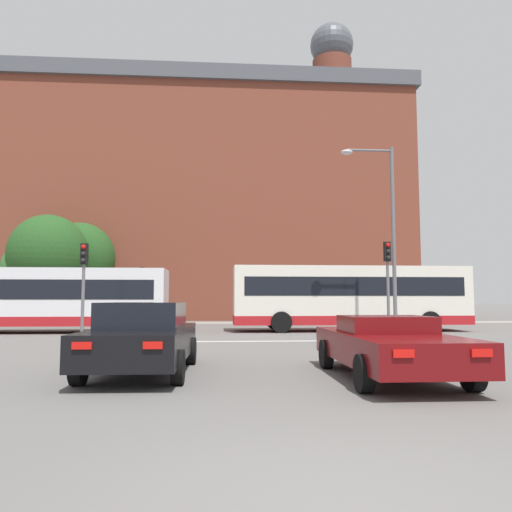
{
  "coord_description": "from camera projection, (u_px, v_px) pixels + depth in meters",
  "views": [
    {
      "loc": [
        -0.98,
        -3.77,
        1.53
      ],
      "look_at": [
        0.85,
        20.52,
        3.69
      ],
      "focal_mm": 35.0,
      "sensor_mm": 36.0,
      "label": 1
    }
  ],
  "objects": [
    {
      "name": "ground_plane",
      "position": [
        349.0,
        508.0,
        3.69
      ],
      "size": [
        400.0,
        400.0,
        0.0
      ],
      "primitive_type": "plane",
      "color": "#605E5B"
    },
    {
      "name": "stop_line_strip",
      "position": [
        244.0,
        341.0,
        18.57
      ],
      "size": [
        9.56,
        0.3,
        0.01
      ],
      "primitive_type": "cube",
      "color": "silver",
      "rests_on": "ground_plane"
    },
    {
      "name": "far_pavement",
      "position": [
        233.0,
        323.0,
        33.65
      ],
      "size": [
        70.62,
        2.5,
        0.01
      ],
      "primitive_type": "cube",
      "color": "gray",
      "rests_on": "ground_plane"
    },
    {
      "name": "brick_civic_building",
      "position": [
        209.0,
        206.0,
        45.25
      ],
      "size": [
        33.88,
        15.91,
        27.78
      ],
      "color": "brown",
      "rests_on": "ground_plane"
    },
    {
      "name": "car_saloon_left",
      "position": [
        143.0,
        337.0,
        10.47
      ],
      "size": [
        2.09,
        4.81,
        1.48
      ],
      "rotation": [
        0.0,
        0.0,
        -0.03
      ],
      "color": "black",
      "rests_on": "ground_plane"
    },
    {
      "name": "car_roadster_right",
      "position": [
        388.0,
        345.0,
        9.84
      ],
      "size": [
        2.09,
        4.91,
        1.21
      ],
      "rotation": [
        0.0,
        0.0,
        -0.01
      ],
      "color": "#600C0F",
      "rests_on": "ground_plane"
    },
    {
      "name": "bus_crossing_lead",
      "position": [
        349.0,
        296.0,
        24.98
      ],
      "size": [
        11.63,
        2.74,
        3.19
      ],
      "rotation": [
        0.0,
        0.0,
        1.57
      ],
      "color": "silver",
      "rests_on": "ground_plane"
    },
    {
      "name": "bus_crossing_trailing",
      "position": [
        50.0,
        298.0,
        23.63
      ],
      "size": [
        10.96,
        2.65,
        3.01
      ],
      "rotation": [
        0.0,
        0.0,
        1.57
      ],
      "color": "silver",
      "rests_on": "ground_plane"
    },
    {
      "name": "traffic_light_far_right",
      "position": [
        327.0,
        285.0,
        33.92
      ],
      "size": [
        0.26,
        0.31,
        3.74
      ],
      "color": "slate",
      "rests_on": "ground_plane"
    },
    {
      "name": "traffic_light_near_left",
      "position": [
        83.0,
        274.0,
        18.93
      ],
      "size": [
        0.26,
        0.31,
        3.69
      ],
      "color": "slate",
      "rests_on": "ground_plane"
    },
    {
      "name": "traffic_light_near_right",
      "position": [
        388.0,
        273.0,
        20.3
      ],
      "size": [
        0.26,
        0.31,
        3.91
      ],
      "color": "slate",
      "rests_on": "ground_plane"
    },
    {
      "name": "traffic_light_far_left",
      "position": [
        142.0,
        285.0,
        33.16
      ],
      "size": [
        0.26,
        0.31,
        3.74
      ],
      "color": "slate",
      "rests_on": "ground_plane"
    },
    {
      "name": "street_lamp_junction",
      "position": [
        385.0,
        221.0,
        21.2
      ],
      "size": [
        2.29,
        0.36,
        8.1
      ],
      "color": "slate",
      "rests_on": "ground_plane"
    },
    {
      "name": "pedestrian_waiting",
      "position": [
        160.0,
        310.0,
        32.58
      ],
      "size": [
        0.32,
        0.44,
        1.56
      ],
      "rotation": [
        0.0,
        0.0,
        4.44
      ],
      "color": "#333851",
      "rests_on": "ground_plane"
    },
    {
      "name": "tree_by_building",
      "position": [
        80.0,
        258.0,
        35.99
      ],
      "size": [
        4.93,
        4.93,
        7.14
      ],
      "color": "#4C3823",
      "rests_on": "ground_plane"
    },
    {
      "name": "tree_kerbside",
      "position": [
        48.0,
        255.0,
        32.58
      ],
      "size": [
        5.09,
        5.09,
        7.12
      ],
      "color": "#4C3823",
      "rests_on": "ground_plane"
    },
    {
      "name": "tree_distant",
      "position": [
        29.0,
        270.0,
        35.97
      ],
      "size": [
        3.9,
        3.9,
        5.78
      ],
      "color": "#4C3823",
      "rests_on": "ground_plane"
    }
  ]
}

